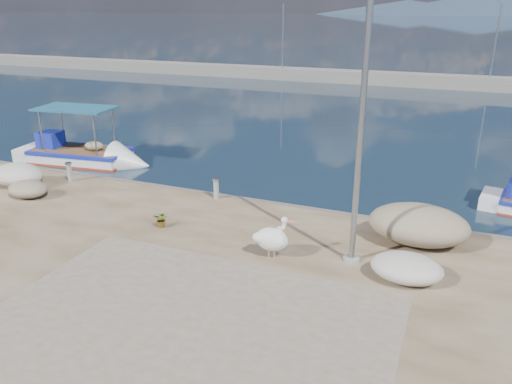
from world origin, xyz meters
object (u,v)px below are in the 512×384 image
object	(u,v)px
boat_left	(80,157)
bollard_near	(216,188)
pelican	(273,239)
lamp_post	(360,145)

from	to	relation	value
boat_left	bollard_near	size ratio (longest dim) A/B	8.56
boat_left	bollard_near	xyz separation A→B (m)	(9.03, -3.12, 0.68)
pelican	lamp_post	distance (m)	3.50
boat_left	lamp_post	bearing A→B (deg)	-29.32
pelican	lamp_post	bearing A→B (deg)	-4.66
boat_left	bollard_near	world-z (taller)	boat_left
boat_left	pelican	size ratio (longest dim) A/B	5.21
pelican	boat_left	bearing A→B (deg)	129.73
lamp_post	bollard_near	bearing A→B (deg)	153.16
pelican	lamp_post	world-z (taller)	lamp_post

